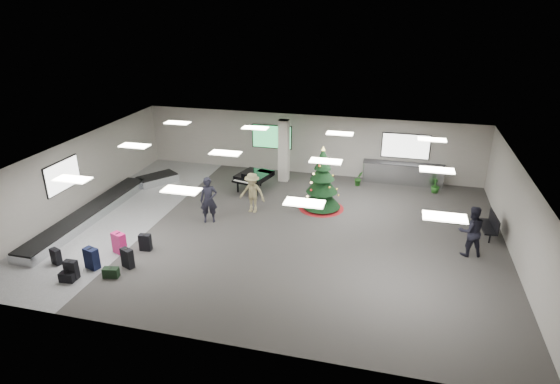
% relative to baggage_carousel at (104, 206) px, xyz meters
% --- Properties ---
extents(ground, '(18.00, 18.00, 0.00)m').
position_rel_baggage_carousel_xyz_m(ground, '(7.84, 0.08, -0.21)').
color(ground, '#312F2D').
rests_on(ground, ground).
extents(room_envelope, '(18.02, 14.02, 3.21)m').
position_rel_baggage_carousel_xyz_m(room_envelope, '(7.46, 0.75, 2.12)').
color(room_envelope, '#9D9990').
rests_on(room_envelope, ground).
extents(baggage_carousel, '(2.28, 9.71, 0.43)m').
position_rel_baggage_carousel_xyz_m(baggage_carousel, '(0.00, 0.00, 0.00)').
color(baggage_carousel, silver).
rests_on(baggage_carousel, ground).
extents(service_counter, '(4.05, 0.65, 1.08)m').
position_rel_baggage_carousel_xyz_m(service_counter, '(12.84, 6.73, 0.33)').
color(service_counter, silver).
rests_on(service_counter, ground).
extents(suitcase_0, '(0.44, 0.26, 0.70)m').
position_rel_baggage_carousel_xyz_m(suitcase_0, '(2.13, -5.10, 0.13)').
color(suitcase_0, black).
rests_on(suitcase_0, ground).
extents(suitcase_1, '(0.52, 0.40, 0.74)m').
position_rel_baggage_carousel_xyz_m(suitcase_1, '(3.57, -3.98, 0.14)').
color(suitcase_1, black).
rests_on(suitcase_1, ground).
extents(pink_suitcase, '(0.59, 0.46, 0.83)m').
position_rel_baggage_carousel_xyz_m(pink_suitcase, '(2.74, -3.17, 0.19)').
color(pink_suitcase, '#D01B65').
rests_on(pink_suitcase, ground).
extents(suitcase_3, '(0.46, 0.29, 0.67)m').
position_rel_baggage_carousel_xyz_m(suitcase_3, '(3.57, -2.74, 0.11)').
color(suitcase_3, black).
rests_on(suitcase_3, ground).
extents(navy_suitcase, '(0.57, 0.43, 0.80)m').
position_rel_baggage_carousel_xyz_m(navy_suitcase, '(2.40, -4.36, 0.18)').
color(navy_suitcase, black).
rests_on(navy_suitcase, ground).
extents(suitcase_5, '(0.45, 0.34, 0.62)m').
position_rel_baggage_carousel_xyz_m(suitcase_5, '(0.99, -4.42, 0.09)').
color(suitcase_5, black).
rests_on(suitcase_5, ground).
extents(green_duffel, '(0.56, 0.35, 0.37)m').
position_rel_baggage_carousel_xyz_m(green_duffel, '(3.35, -4.70, -0.04)').
color(green_duffel, black).
rests_on(green_duffel, ground).
extents(black_duffel, '(0.53, 0.32, 0.35)m').
position_rel_baggage_carousel_xyz_m(black_duffel, '(2.09, -5.30, -0.05)').
color(black_duffel, black).
rests_on(black_duffel, ground).
extents(christmas_tree, '(2.05, 2.05, 2.92)m').
position_rel_baggage_carousel_xyz_m(christmas_tree, '(9.33, 2.67, 0.79)').
color(christmas_tree, maroon).
rests_on(christmas_tree, ground).
extents(grand_piano, '(1.73, 2.04, 1.01)m').
position_rel_baggage_carousel_xyz_m(grand_piano, '(5.72, 3.95, 0.51)').
color(grand_piano, black).
rests_on(grand_piano, ground).
extents(bench, '(0.60, 1.51, 0.94)m').
position_rel_baggage_carousel_xyz_m(bench, '(16.26, 1.64, 0.31)').
color(bench, black).
rests_on(bench, ground).
extents(traveler_a, '(0.84, 0.69, 1.98)m').
position_rel_baggage_carousel_xyz_m(traveler_a, '(4.97, 0.15, 0.78)').
color(traveler_a, black).
rests_on(traveler_a, ground).
extents(traveler_b, '(1.24, 0.80, 1.82)m').
position_rel_baggage_carousel_xyz_m(traveler_b, '(6.44, 1.54, 0.70)').
color(traveler_b, '#91865A').
rests_on(traveler_b, ground).
extents(traveler_bench, '(1.11, 0.96, 1.94)m').
position_rel_baggage_carousel_xyz_m(traveler_bench, '(15.28, -0.10, 0.76)').
color(traveler_bench, black).
rests_on(traveler_bench, ground).
extents(potted_plant_left, '(0.54, 0.51, 0.76)m').
position_rel_baggage_carousel_xyz_m(potted_plant_left, '(10.69, 5.88, 0.17)').
color(potted_plant_left, '#1E4616').
rests_on(potted_plant_left, ground).
extents(potted_plant_right, '(0.57, 0.57, 0.74)m').
position_rel_baggage_carousel_xyz_m(potted_plant_right, '(14.41, 5.86, 0.16)').
color(potted_plant_right, '#1E4616').
rests_on(potted_plant_right, ground).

